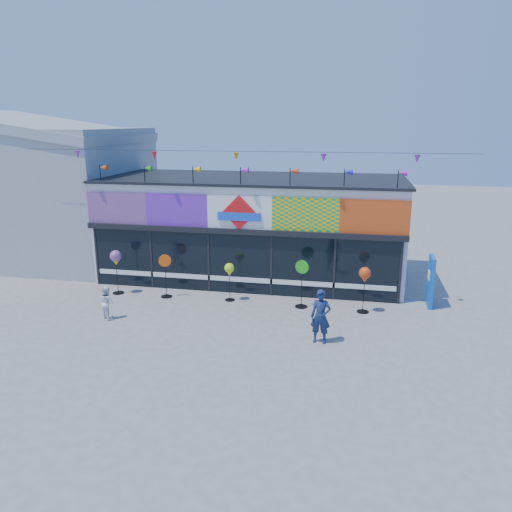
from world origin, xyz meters
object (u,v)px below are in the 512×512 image
(spinner_1, at_px, (166,275))
(adult_man, at_px, (321,317))
(spinner_0, at_px, (116,259))
(spinner_3, at_px, (302,282))
(spinner_4, at_px, (365,276))
(spinner_2, at_px, (229,271))
(blue_sign, at_px, (431,281))
(child, at_px, (107,302))

(spinner_1, relative_size, adult_man, 1.01)
(spinner_0, height_order, spinner_3, spinner_3)
(spinner_1, height_order, spinner_3, spinner_3)
(spinner_3, distance_m, spinner_4, 2.15)
(spinner_0, relative_size, spinner_2, 1.20)
(spinner_2, xyz_separation_m, spinner_3, (2.62, -0.17, -0.22))
(blue_sign, height_order, child, blue_sign)
(adult_man, bearing_deg, spinner_0, 164.65)
(spinner_2, relative_size, spinner_3, 0.82)
(blue_sign, relative_size, spinner_4, 1.12)
(spinner_1, height_order, spinner_4, spinner_1)
(spinner_4, distance_m, adult_man, 3.03)
(adult_man, bearing_deg, child, -179.29)
(blue_sign, xyz_separation_m, spinner_4, (-2.28, -1.09, 0.38))
(blue_sign, relative_size, spinner_1, 1.11)
(spinner_3, bearing_deg, blue_sign, 12.94)
(adult_man, xyz_separation_m, child, (-7.00, 0.52, -0.25))
(blue_sign, xyz_separation_m, spinner_0, (-11.35, -0.92, 0.44))
(spinner_0, bearing_deg, spinner_3, -0.77)
(child, bearing_deg, spinner_4, -128.77)
(adult_man, bearing_deg, spinner_3, 112.00)
(spinner_2, bearing_deg, spinner_1, -177.59)
(spinner_0, bearing_deg, spinner_1, -0.73)
(spinner_4, bearing_deg, child, -165.13)
(spinner_2, distance_m, spinner_4, 4.74)
(spinner_0, relative_size, child, 1.51)
(spinner_3, relative_size, adult_man, 1.06)
(blue_sign, bearing_deg, spinner_0, -174.57)
(spinner_0, xyz_separation_m, spinner_1, (1.94, -0.02, -0.49))
(spinner_0, xyz_separation_m, adult_man, (7.81, -2.89, -0.54))
(spinner_4, bearing_deg, spinner_2, 176.96)
(spinner_0, bearing_deg, blue_sign, 4.62)
(spinner_0, height_order, child, spinner_0)
(spinner_0, height_order, spinner_2, spinner_0)
(spinner_1, bearing_deg, adult_man, -26.02)
(blue_sign, xyz_separation_m, child, (-10.54, -3.29, -0.35))
(spinner_2, distance_m, child, 4.33)
(spinner_2, bearing_deg, spinner_4, -3.04)
(child, bearing_deg, adult_man, -147.89)
(blue_sign, relative_size, child, 1.62)
(blue_sign, relative_size, spinner_3, 1.05)
(spinner_3, distance_m, adult_man, 2.93)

